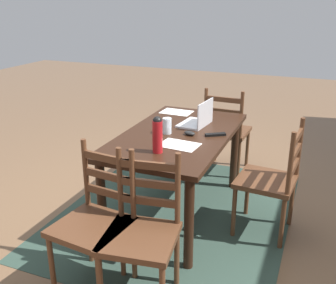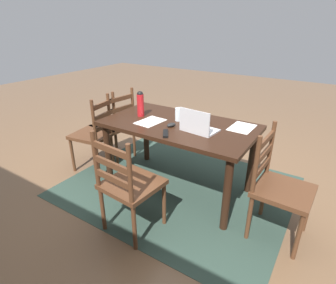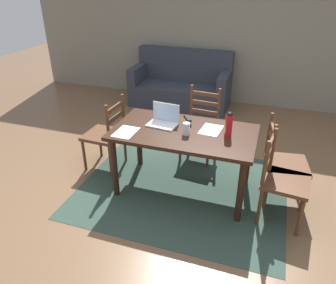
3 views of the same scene
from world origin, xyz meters
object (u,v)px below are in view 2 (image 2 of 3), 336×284
laptop (198,126)px  computer_mouse (171,125)px  chair_far_head (129,185)px  tv_remote (166,133)px  dining_table (178,133)px  chair_right_near (115,126)px  chair_right_far (96,134)px  chair_left_far (279,188)px  drinking_glass (179,114)px  water_bottle (140,103)px

laptop → computer_mouse: size_ratio=3.42×
chair_far_head → tv_remote: (-0.05, -0.48, 0.31)m
dining_table → chair_right_near: 1.09m
chair_right_far → computer_mouse: bearing=-177.1°
chair_left_far → chair_far_head: size_ratio=1.00×
chair_far_head → tv_remote: 0.57m
chair_far_head → laptop: bearing=-111.0°
dining_table → computer_mouse: computer_mouse is taller
chair_right_near → drinking_glass: size_ratio=7.17×
laptop → drinking_glass: laptop is taller
chair_right_far → laptop: (-1.32, -0.06, 0.35)m
dining_table → chair_left_far: (-1.06, 0.17, -0.20)m
chair_left_far → drinking_glass: bearing=-12.5°
chair_right_far → tv_remote: (-1.10, 0.15, 0.31)m
chair_far_head → tv_remote: size_ratio=5.59×
chair_right_far → chair_far_head: (-1.05, 0.63, 0.00)m
chair_left_far → computer_mouse: bearing=-3.0°
chair_right_near → computer_mouse: (-1.04, 0.28, 0.31)m
chair_right_far → chair_left_far: (-2.11, 0.00, 0.00)m
laptop → computer_mouse: bearing=2.1°
chair_right_far → chair_left_far: bearing=179.9°
chair_right_far → tv_remote: chair_right_far is taller
chair_right_far → dining_table: bearing=-171.2°
chair_left_far → water_bottle: (1.52, -0.15, 0.44)m
water_bottle → tv_remote: (-0.51, 0.29, -0.13)m
chair_right_far → chair_right_near: (-0.00, -0.33, 0.00)m
chair_left_far → chair_far_head: (1.06, 0.63, 0.00)m
chair_far_head → dining_table: bearing=-90.2°
laptop → water_bottle: size_ratio=1.25×
laptop → tv_remote: 0.31m
computer_mouse → chair_right_near: bearing=0.5°
dining_table → tv_remote: bearing=98.5°
chair_right_far → drinking_glass: size_ratio=7.17×
chair_right_far → chair_left_far: size_ratio=1.00×
chair_left_far → tv_remote: bearing=8.2°
chair_far_head → computer_mouse: bearing=-88.8°
chair_right_near → tv_remote: bearing=156.5°
chair_right_far → water_bottle: 0.75m
chair_right_near → drinking_glass: chair_right_near is taller
chair_right_near → computer_mouse: 1.12m
computer_mouse → tv_remote: 0.21m
water_bottle → computer_mouse: 0.47m
computer_mouse → chair_far_head: bearing=106.6°
tv_remote → computer_mouse: bearing=-104.9°
chair_left_far → water_bottle: bearing=-5.6°
chair_far_head → chair_right_near: size_ratio=1.00×
chair_left_far → drinking_glass: (1.10, -0.25, 0.36)m
water_bottle → drinking_glass: bearing=-167.2°
chair_far_head → water_bottle: 1.01m
dining_table → water_bottle: water_bottle is taller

